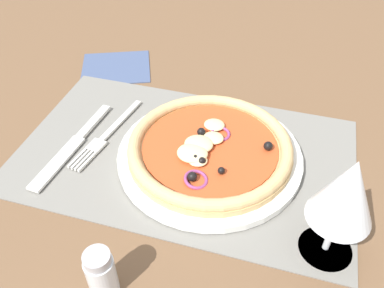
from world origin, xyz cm
name	(u,v)px	position (x,y,z in cm)	size (l,w,h in cm)	color
ground_plane	(185,161)	(0.00, 0.00, -1.20)	(190.00, 140.00, 2.40)	brown
placemat	(185,154)	(0.00, 0.00, 0.20)	(49.55, 30.43, 0.40)	slate
plate	(209,157)	(-3.85, 0.41, 0.97)	(26.94, 26.94, 1.14)	silver
pizza	(209,149)	(-3.82, 0.44, 2.63)	(23.86, 23.86, 2.61)	tan
fork	(105,136)	(12.94, 0.09, 0.62)	(4.41, 18.01, 0.44)	silver
knife	(73,145)	(16.77, 3.36, 0.65)	(3.34, 20.07, 0.62)	silver
wine_glass	(347,193)	(-21.01, 10.91, 10.26)	(7.20, 7.20, 14.90)	silver
napkin	(116,67)	(20.11, -19.72, 0.18)	(13.04, 11.74, 0.36)	#425175
pepper_shaker	(101,274)	(2.12, 23.02, 3.25)	(3.20, 3.20, 6.70)	silver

